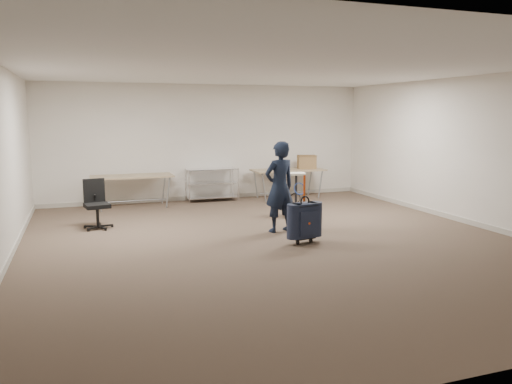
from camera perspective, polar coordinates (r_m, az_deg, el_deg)
name	(u,v)px	position (r m, az deg, el deg)	size (l,w,h in m)	color
ground	(275,242)	(8.27, 2.22, -5.75)	(9.00, 9.00, 0.00)	#493C2C
room_shell	(249,222)	(9.52, -0.84, -3.48)	(8.00, 9.00, 9.00)	silver
folding_table_left	(132,178)	(11.52, -13.98, 1.59)	(1.80, 0.75, 0.73)	#928059
folding_table_right	(288,171)	(12.46, 3.70, 2.37)	(1.80, 0.75, 0.73)	#928059
wire_shelf	(212,183)	(12.12, -5.08, 1.04)	(1.22, 0.47, 0.80)	silver
person	(280,187)	(8.86, 2.71, 0.59)	(0.59, 0.39, 1.62)	black
suitcase	(305,221)	(8.14, 5.57, -3.27)	(0.44, 0.30, 1.12)	black
office_chair	(97,214)	(9.66, -17.71, -2.36)	(0.55, 0.55, 0.91)	black
equipment_cart	(296,205)	(10.27, 4.62, -1.51)	(0.60, 0.60, 0.91)	beige
cardboard_box	(307,162)	(12.67, 5.81, 3.45)	(0.45, 0.33, 0.33)	#A4784C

